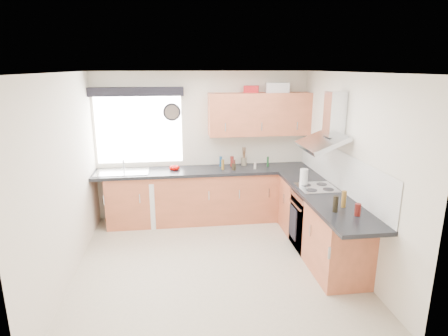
{
  "coord_description": "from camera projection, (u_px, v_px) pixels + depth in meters",
  "views": [
    {
      "loc": [
        -0.46,
        -4.5,
        2.57
      ],
      "look_at": [
        0.25,
        0.85,
        1.1
      ],
      "focal_mm": 30.0,
      "sensor_mm": 36.0,
      "label": 1
    }
  ],
  "objects": [
    {
      "name": "washing_machine",
      "position": [
        145.0,
        201.0,
        6.26
      ],
      "size": [
        0.66,
        0.65,
        0.77
      ],
      "primitive_type": "cube",
      "rotation": [
        0.0,
        0.0,
        -0.31
      ],
      "color": "white",
      "rests_on": "ground_plane"
    },
    {
      "name": "ceiling",
      "position": [
        212.0,
        72.0,
        4.38
      ],
      "size": [
        3.6,
        3.6,
        0.02
      ],
      "primitive_type": "cube",
      "color": "white",
      "rests_on": "wall_back"
    },
    {
      "name": "jar_6",
      "position": [
        221.0,
        161.0,
        6.4
      ],
      "size": [
        0.05,
        0.05,
        0.17
      ],
      "primitive_type": "cylinder",
      "color": "navy",
      "rests_on": "worktop_back"
    },
    {
      "name": "worktop_back",
      "position": [
        204.0,
        171.0,
        6.24
      ],
      "size": [
        3.6,
        0.62,
        0.05
      ],
      "primitive_type": "cube",
      "color": "black",
      "rests_on": "base_cab_back"
    },
    {
      "name": "bottle_1",
      "position": [
        358.0,
        210.0,
        4.28
      ],
      "size": [
        0.07,
        0.07,
        0.14
      ],
      "primitive_type": "cylinder",
      "color": "#5D1713",
      "rests_on": "worktop_right"
    },
    {
      "name": "base_cab_right",
      "position": [
        319.0,
        224.0,
        5.26
      ],
      "size": [
        0.58,
        2.1,
        0.86
      ],
      "primitive_type": "cube",
      "color": "#AB5637",
      "rests_on": "ground_plane"
    },
    {
      "name": "tomato_cluster",
      "position": [
        174.0,
        168.0,
        6.21
      ],
      "size": [
        0.16,
        0.16,
        0.07
      ],
      "primitive_type": null,
      "rotation": [
        0.0,
        0.0,
        0.08
      ],
      "color": "#C70601",
      "rests_on": "worktop_back"
    },
    {
      "name": "casserole",
      "position": [
        277.0,
        87.0,
        6.26
      ],
      "size": [
        0.41,
        0.31,
        0.16
      ],
      "primitive_type": "cube",
      "rotation": [
        0.0,
        0.0,
        -0.1
      ],
      "color": "white",
      "rests_on": "upper_cabinets"
    },
    {
      "name": "upper_cabinets",
      "position": [
        259.0,
        114.0,
        6.24
      ],
      "size": [
        1.7,
        0.35,
        0.7
      ],
      "primitive_type": "cube",
      "color": "#AB5637",
      "rests_on": "wall_back"
    },
    {
      "name": "base_cab_corner",
      "position": [
        290.0,
        193.0,
        6.55
      ],
      "size": [
        0.6,
        0.6,
        0.86
      ],
      "primitive_type": "cube",
      "color": "#AB5637",
      "rests_on": "ground_plane"
    },
    {
      "name": "wall_clock",
      "position": [
        172.0,
        112.0,
        6.18
      ],
      "size": [
        0.29,
        0.04,
        0.29
      ],
      "primitive_type": "cylinder",
      "rotation": [
        1.57,
        0.0,
        0.0
      ],
      "color": "black",
      "rests_on": "wall_back"
    },
    {
      "name": "jar_2",
      "position": [
        232.0,
        161.0,
        6.41
      ],
      "size": [
        0.06,
        0.06,
        0.17
      ],
      "primitive_type": "cylinder",
      "color": "maroon",
      "rests_on": "worktop_back"
    },
    {
      "name": "utensil_pot",
      "position": [
        244.0,
        162.0,
        6.47
      ],
      "size": [
        0.1,
        0.1,
        0.13
      ],
      "primitive_type": "cylinder",
      "rotation": [
        0.0,
        0.0,
        0.11
      ],
      "color": "#7C705A",
      "rests_on": "worktop_back"
    },
    {
      "name": "wall_left",
      "position": [
        64.0,
        180.0,
        4.48
      ],
      "size": [
        0.02,
        3.6,
        2.5
      ],
      "primitive_type": "cube",
      "color": "silver",
      "rests_on": "ground_plane"
    },
    {
      "name": "wall_right",
      "position": [
        349.0,
        170.0,
        4.94
      ],
      "size": [
        0.02,
        3.6,
        2.5
      ],
      "primitive_type": "cube",
      "color": "silver",
      "rests_on": "ground_plane"
    },
    {
      "name": "bottle_2",
      "position": [
        344.0,
        199.0,
        4.53
      ],
      "size": [
        0.06,
        0.06,
        0.21
      ],
      "primitive_type": "cylinder",
      "color": "brown",
      "rests_on": "worktop_right"
    },
    {
      "name": "jar_0",
      "position": [
        255.0,
        166.0,
        6.24
      ],
      "size": [
        0.04,
        0.04,
        0.11
      ],
      "primitive_type": "cylinder",
      "color": "#B1A397",
      "rests_on": "worktop_back"
    },
    {
      "name": "jar_3",
      "position": [
        268.0,
        162.0,
        6.41
      ],
      "size": [
        0.04,
        0.04,
        0.17
      ],
      "primitive_type": "cylinder",
      "color": "#18441E",
      "rests_on": "worktop_back"
    },
    {
      "name": "bottle_0",
      "position": [
        335.0,
        204.0,
        4.39
      ],
      "size": [
        0.06,
        0.06,
        0.2
      ],
      "primitive_type": "cylinder",
      "color": "black",
      "rests_on": "worktop_right"
    },
    {
      "name": "oven",
      "position": [
        315.0,
        220.0,
        5.4
      ],
      "size": [
        0.56,
        0.58,
        0.85
      ],
      "primitive_type": "cube",
      "color": "black",
      "rests_on": "ground_plane"
    },
    {
      "name": "jar_1",
      "position": [
        223.0,
        165.0,
        6.2
      ],
      "size": [
        0.05,
        0.05,
        0.17
      ],
      "primitive_type": "cylinder",
      "color": "brown",
      "rests_on": "worktop_back"
    },
    {
      "name": "base_cab_back",
      "position": [
        199.0,
        197.0,
        6.36
      ],
      "size": [
        3.0,
        0.58,
        0.86
      ],
      "primitive_type": "cube",
      "color": "#AB5637",
      "rests_on": "ground_plane"
    },
    {
      "name": "extractor_hood",
      "position": [
        328.0,
        127.0,
        5.06
      ],
      "size": [
        0.52,
        0.78,
        0.66
      ],
      "primitive_type": null,
      "color": "silver",
      "rests_on": "wall_right"
    },
    {
      "name": "wall_back",
      "position": [
        202.0,
        146.0,
        6.43
      ],
      "size": [
        3.6,
        0.02,
        2.5
      ],
      "primitive_type": "cube",
      "color": "silver",
      "rests_on": "ground_plane"
    },
    {
      "name": "window_blind",
      "position": [
        136.0,
        92.0,
        5.96
      ],
      "size": [
        1.5,
        0.18,
        0.14
      ],
      "primitive_type": "cube",
      "color": "black",
      "rests_on": "wall_back"
    },
    {
      "name": "ground_plane",
      "position": [
        214.0,
        264.0,
        5.04
      ],
      "size": [
        3.6,
        3.6,
        0.0
      ],
      "primitive_type": "plane",
      "color": "beige"
    },
    {
      "name": "worktop_right",
      "position": [
        325.0,
        197.0,
        4.99
      ],
      "size": [
        0.62,
        2.42,
        0.05
      ],
      "primitive_type": "cube",
      "color": "black",
      "rests_on": "base_cab_right"
    },
    {
      "name": "hob_plate",
      "position": [
        317.0,
        188.0,
        5.27
      ],
      "size": [
        0.52,
        0.52,
        0.01
      ],
      "primitive_type": "cube",
      "color": "silver",
      "rests_on": "worktop_right"
    },
    {
      "name": "sink",
      "position": [
        122.0,
        170.0,
        6.06
      ],
      "size": [
        0.84,
        0.46,
        0.1
      ],
      "primitive_type": null,
      "color": "silver",
      "rests_on": "worktop_back"
    },
    {
      "name": "kitchen_roll",
      "position": [
        304.0,
        177.0,
        5.36
      ],
      "size": [
        0.13,
        0.13,
        0.25
      ],
      "primitive_type": "cylinder",
      "rotation": [
        0.0,
        0.0,
        -0.22
      ],
      "color": "white",
      "rests_on": "worktop_right"
    },
    {
      "name": "window",
      "position": [
        139.0,
        130.0,
        6.21
      ],
      "size": [
        1.4,
        0.02,
        1.1
      ],
      "primitive_type": "cube",
      "color": "white",
      "rests_on": "wall_back"
    },
    {
      "name": "wall_front",
      "position": [
        236.0,
        237.0,
        2.99
      ],
      "size": [
        3.6,
        0.02,
        2.5
      ],
      "primitive_type": "cube",
      "color": "silver",
      "rests_on": "ground_plane"
    },
    {
      "name": "jar_5",
      "position": [
        234.0,
        167.0,
        6.18
      ],
      "size": [
        0.07,
        0.07,
        0.11
      ],
      "primitive_type": "cylinder",
      "color": "#2C2518",
      "rests_on": "worktop_back"
    },
    {
      "name": "jar_4",
      "position": [
        234.0,
        165.0,
        6.17
      ],
      "size": [
        0.04,
        0.04,
        0.17
      ],
      "primitive_type": "cylinder",
      "color": "#471F19",
      "rests_on": "worktop_back"
    },
    {
      "name": "storage_box",
      "position": [
        251.0,
        89.0,
        6.21
      ],
      "size": [
        0.29,
        0.26,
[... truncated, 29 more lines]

